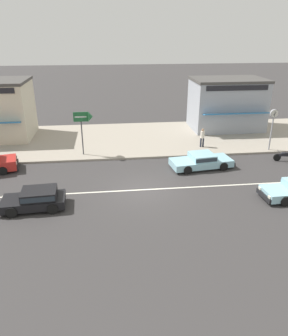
% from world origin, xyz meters
% --- Properties ---
extents(ground_plane, '(160.00, 160.00, 0.00)m').
position_xyz_m(ground_plane, '(0.00, 0.00, 0.00)').
color(ground_plane, '#383535').
extents(lane_centre_stripe, '(50.40, 0.14, 0.01)m').
position_xyz_m(lane_centre_stripe, '(0.00, 0.00, 0.00)').
color(lane_centre_stripe, silver).
rests_on(lane_centre_stripe, ground).
extents(kerb_strip, '(68.00, 10.00, 0.15)m').
position_xyz_m(kerb_strip, '(0.00, 10.25, 0.07)').
color(kerb_strip, '#9E9384').
rests_on(kerb_strip, ground).
extents(sedan_pale_blue_4, '(4.64, 2.33, 1.06)m').
position_xyz_m(sedan_pale_blue_4, '(4.58, 3.07, 0.54)').
color(sedan_pale_blue_4, '#93C6D6').
rests_on(sedan_pale_blue_4, ground).
extents(hatchback_black_5, '(3.62, 1.98, 1.10)m').
position_xyz_m(hatchback_black_5, '(-6.17, -1.54, 0.59)').
color(hatchback_black_5, black).
rests_on(hatchback_black_5, ground).
extents(motorcycle_0, '(1.86, 0.59, 0.80)m').
position_xyz_m(motorcycle_0, '(11.27, 3.58, 0.42)').
color(motorcycle_0, black).
rests_on(motorcycle_0, ground).
extents(street_clock, '(0.65, 0.22, 3.33)m').
position_xyz_m(street_clock, '(11.00, 5.77, 2.64)').
color(street_clock, '#9E9EA3').
rests_on(street_clock, kerb_strip).
extents(arrow_signboard, '(1.46, 0.80, 3.41)m').
position_xyz_m(arrow_signboard, '(-3.45, 6.39, 3.02)').
color(arrow_signboard, '#4C4C51').
rests_on(arrow_signboard, kerb_strip).
extents(pedestrian_by_shop, '(0.34, 0.34, 1.56)m').
position_xyz_m(pedestrian_by_shop, '(5.76, 7.10, 1.06)').
color(pedestrian_by_shop, '#232838').
rests_on(pedestrian_by_shop, kerb_strip).
extents(shopfront_corner_warung, '(6.84, 5.31, 4.82)m').
position_xyz_m(shopfront_corner_warung, '(9.60, 12.44, 2.57)').
color(shopfront_corner_warung, '#999EA8').
rests_on(shopfront_corner_warung, kerb_strip).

